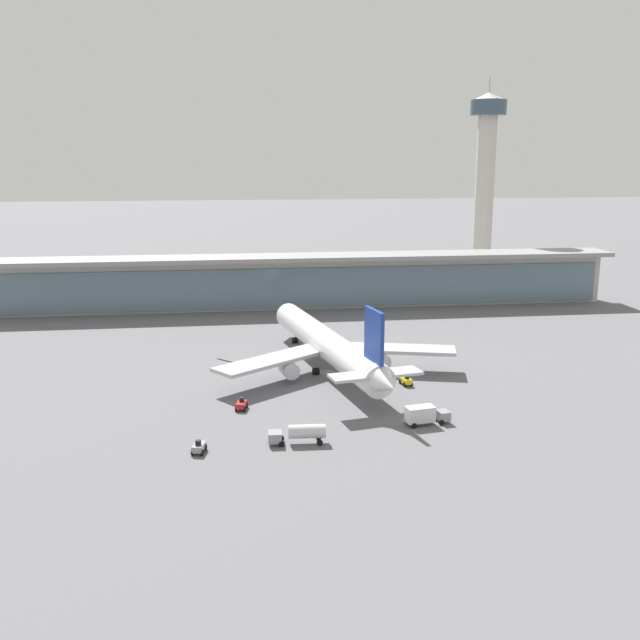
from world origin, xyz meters
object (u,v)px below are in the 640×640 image
airliner_on_stand (328,345)px  service_truck_on_taxiway_grey (425,414)px  control_tower (485,172)px  service_truck_under_wing_red (241,405)px  service_truck_by_tail_yellow (406,381)px  safety_cone_alpha (432,406)px  service_truck_mid_apron_grey (199,447)px  service_truck_near_nose_olive (235,364)px  service_truck_at_far_stand_grey (300,433)px

airliner_on_stand → service_truck_on_taxiway_grey: airliner_on_stand is taller
service_truck_on_taxiway_grey → control_tower: size_ratio=0.11×
service_truck_under_wing_red → service_truck_on_taxiway_grey: bearing=-20.4°
service_truck_under_wing_red → service_truck_by_tail_yellow: same height
airliner_on_stand → safety_cone_alpha: bearing=-58.6°
service_truck_on_taxiway_grey → airliner_on_stand: bearing=109.8°
service_truck_mid_apron_grey → control_tower: bearing=56.3°
service_truck_near_nose_olive → service_truck_on_taxiway_grey: (29.86, -36.13, 0.88)m
service_truck_at_far_stand_grey → safety_cone_alpha: bearing=27.3°
service_truck_under_wing_red → service_truck_on_taxiway_grey: (29.12, -10.85, 0.82)m
service_truck_near_nose_olive → service_truck_at_far_stand_grey: bearing=-77.6°
service_truck_mid_apron_grey → service_truck_by_tail_yellow: bearing=35.5°
airliner_on_stand → service_truck_near_nose_olive: bearing=165.4°
airliner_on_stand → safety_cone_alpha: (14.65, -23.96, -5.14)m
service_truck_by_tail_yellow → service_truck_at_far_stand_grey: 34.14m
service_truck_near_nose_olive → service_truck_under_wing_red: bearing=-88.3°
service_truck_on_taxiway_grey → service_truck_mid_apron_grey: bearing=-169.3°
service_truck_mid_apron_grey → service_truck_under_wing_red: bearing=69.5°
service_truck_near_nose_olive → service_truck_under_wing_red: 25.29m
control_tower → airliner_on_stand: bearing=-124.0°
service_truck_under_wing_red → service_truck_on_taxiway_grey: 31.09m
service_truck_at_far_stand_grey → safety_cone_alpha: size_ratio=12.44×
service_truck_mid_apron_grey → service_truck_by_tail_yellow: 46.37m
service_truck_mid_apron_grey → safety_cone_alpha: service_truck_mid_apron_grey is taller
service_truck_mid_apron_grey → safety_cone_alpha: 41.56m
service_truck_near_nose_olive → service_truck_mid_apron_grey: size_ratio=1.97×
airliner_on_stand → safety_cone_alpha: size_ratio=92.47×
service_truck_at_far_stand_grey → safety_cone_alpha: (24.17, 12.50, -1.39)m
airliner_on_stand → service_truck_under_wing_red: airliner_on_stand is taller
airliner_on_stand → service_truck_near_nose_olive: airliner_on_stand is taller
service_truck_near_nose_olive → safety_cone_alpha: (33.29, -28.82, -0.49)m
airliner_on_stand → service_truck_by_tail_yellow: size_ratio=20.76×
service_truck_at_far_stand_grey → service_truck_by_tail_yellow: bearing=48.1°
control_tower → service_truck_by_tail_yellow: bearing=-116.1°
safety_cone_alpha → service_truck_under_wing_red: bearing=173.8°
service_truck_mid_apron_grey → service_truck_at_far_stand_grey: (14.94, 1.54, 0.83)m
airliner_on_stand → service_truck_on_taxiway_grey: (11.23, -31.27, -3.77)m
service_truck_under_wing_red → service_truck_mid_apron_grey: bearing=-110.5°
service_truck_near_nose_olive → service_truck_at_far_stand_grey: (9.11, -41.32, 0.90)m
service_truck_at_far_stand_grey → control_tower: 161.95m
service_truck_by_tail_yellow → service_truck_at_far_stand_grey: bearing=-131.9°
service_truck_mid_apron_grey → service_truck_by_tail_yellow: same height
service_truck_near_nose_olive → service_truck_at_far_stand_grey: service_truck_at_far_stand_grey is taller
safety_cone_alpha → airliner_on_stand: bearing=121.4°
service_truck_by_tail_yellow → service_truck_at_far_stand_grey: service_truck_at_far_stand_grey is taller
service_truck_mid_apron_grey → service_truck_at_far_stand_grey: 15.04m
service_truck_by_tail_yellow → control_tower: (55.00, 112.12, 36.38)m
airliner_on_stand → safety_cone_alpha: airliner_on_stand is taller
service_truck_near_nose_olive → control_tower: bearing=47.9°
service_truck_near_nose_olive → control_tower: (86.92, 96.19, 36.44)m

